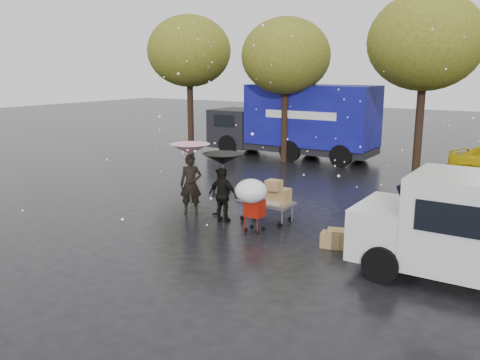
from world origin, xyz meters
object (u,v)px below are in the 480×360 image
Objects in this scene: vendor_cart at (269,197)px; shopping_cart at (252,194)px; person_black at (223,195)px; blue_truck at (296,121)px; person_pink at (191,184)px.

shopping_cart is at bearing -85.10° from vendor_cart.
blue_truck is at bearing -75.95° from person_black.
shopping_cart is (0.09, -1.10, 0.34)m from vendor_cart.
blue_truck is (-4.23, 9.92, 1.03)m from vendor_cart.
shopping_cart is 11.86m from blue_truck.
blue_truck is at bearing 69.04° from person_pink.
person_pink reaches higher than vendor_cart.
person_black is at bearing -73.57° from blue_truck.
person_pink is at bearing 166.77° from shopping_cart.
blue_truck is (-1.85, 10.44, 0.86)m from person_pink.
shopping_cart is 0.18× the size of blue_truck.
person_pink reaches higher than shopping_cart.
person_pink is 1.15× the size of person_black.
person_pink is 1.18× the size of vendor_cart.
person_pink is at bearing -9.69° from person_black.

